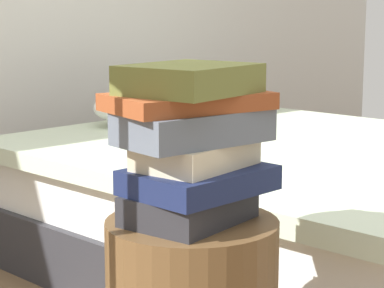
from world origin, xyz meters
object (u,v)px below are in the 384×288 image
at_px(book_slate, 193,127).
at_px(bed, 299,207).
at_px(book_charcoal, 187,207).
at_px(book_navy, 199,180).
at_px(book_cream, 195,154).
at_px(book_olive, 190,79).
at_px(book_rust, 189,101).

bearing_deg(book_slate, bed, 32.94).
bearing_deg(book_charcoal, book_navy, -46.55).
bearing_deg(book_cream, bed, 19.43).
height_order(book_charcoal, book_olive, book_olive).
bearing_deg(book_rust, bed, 37.94).
relative_size(bed, book_cream, 9.31).
relative_size(bed, book_olive, 8.96).
height_order(bed, book_navy, book_navy).
relative_size(book_cream, book_rust, 0.74).
bearing_deg(book_olive, book_rust, 47.29).
height_order(book_navy, book_slate, book_slate).
distance_m(book_charcoal, book_slate, 0.16).
distance_m(bed, book_navy, 1.29).
height_order(book_charcoal, book_cream, book_cream).
relative_size(book_slate, book_rust, 0.95).
bearing_deg(book_olive, book_slate, -45.68).
bearing_deg(book_olive, book_charcoal, 101.59).
distance_m(book_navy, book_cream, 0.05).
relative_size(book_navy, book_slate, 0.93).
distance_m(book_cream, book_rust, 0.10).
bearing_deg(book_navy, bed, 27.23).
height_order(bed, book_slate, book_slate).
distance_m(book_cream, book_slate, 0.06).
xyz_separation_m(bed, book_slate, (-1.09, -0.60, 0.48)).
relative_size(book_navy, book_cream, 1.19).
xyz_separation_m(book_charcoal, book_olive, (0.00, -0.01, 0.25)).
height_order(book_cream, book_rust, book_rust).
distance_m(book_charcoal, book_cream, 0.10).
xyz_separation_m(book_cream, book_olive, (-0.02, -0.00, 0.15)).
distance_m(bed, book_rust, 1.34).
bearing_deg(book_charcoal, book_rust, 21.70).
relative_size(book_slate, book_olive, 1.23).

